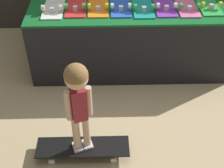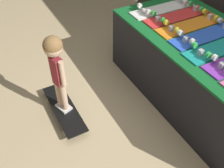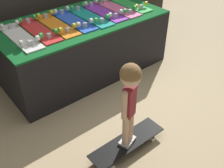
{
  "view_description": "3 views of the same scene",
  "coord_description": "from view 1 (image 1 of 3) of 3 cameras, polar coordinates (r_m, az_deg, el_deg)",
  "views": [
    {
      "loc": [
        -0.26,
        -2.38,
        2.13
      ],
      "look_at": [
        -0.21,
        -0.32,
        0.38
      ],
      "focal_mm": 50.0,
      "sensor_mm": 36.0,
      "label": 1
    },
    {
      "loc": [
        1.36,
        -1.2,
        2.03
      ],
      "look_at": [
        -0.21,
        -0.35,
        0.43
      ],
      "focal_mm": 42.0,
      "sensor_mm": 36.0,
      "label": 2
    },
    {
      "loc": [
        -1.6,
        -1.93,
        1.93
      ],
      "look_at": [
        -0.29,
        -0.33,
        0.42
      ],
      "focal_mm": 42.0,
      "sensor_mm": 36.0,
      "label": 3
    }
  ],
  "objects": [
    {
      "name": "skateboard_on_floor",
      "position": [
        2.62,
        -5.35,
        -11.5
      ],
      "size": [
        0.76,
        0.21,
        0.09
      ],
      "color": "black",
      "rests_on": "ground_plane"
    },
    {
      "name": "skateboard_teal_on_rack",
      "position": [
        3.31,
        5.37,
        15.07
      ],
      "size": [
        0.2,
        0.76,
        0.09
      ],
      "color": "teal",
      "rests_on": "display_rack"
    },
    {
      "name": "ground_plane",
      "position": [
        3.21,
        3.65,
        -1.4
      ],
      "size": [
        16.0,
        16.0,
        0.0
      ],
      "primitive_type": "plane",
      "color": "tan"
    },
    {
      "name": "skateboard_white_on_rack",
      "position": [
        3.33,
        -10.31,
        14.76
      ],
      "size": [
        0.2,
        0.76,
        0.09
      ],
      "color": "white",
      "rests_on": "display_rack"
    },
    {
      "name": "display_rack",
      "position": [
        3.49,
        3.14,
        9.71
      ],
      "size": [
        2.05,
        1.01,
        0.71
      ],
      "color": "black",
      "rests_on": "ground_plane"
    },
    {
      "name": "child",
      "position": [
        2.19,
        -6.29,
        -1.78
      ],
      "size": [
        0.19,
        0.17,
        0.83
      ],
      "rotation": [
        0.0,
        0.0,
        0.3
      ],
      "color": "silver",
      "rests_on": "skateboard_on_floor"
    }
  ]
}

